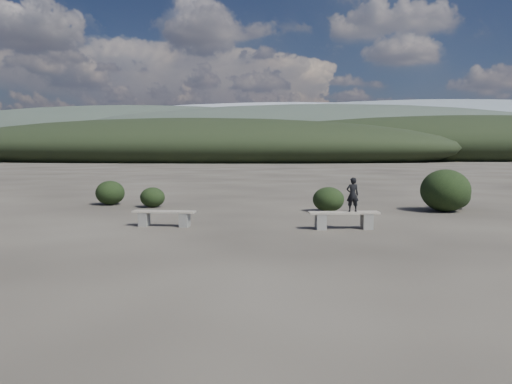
# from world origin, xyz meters

# --- Properties ---
(ground) EXTENTS (1200.00, 1200.00, 0.00)m
(ground) POSITION_xyz_m (0.00, 0.00, 0.00)
(ground) COLOR #2E2A24
(ground) RESTS_ON ground
(bench_left) EXTENTS (1.86, 0.41, 0.46)m
(bench_left) POSITION_xyz_m (-3.03, 4.12, 0.28)
(bench_left) COLOR slate
(bench_left) RESTS_ON ground
(bench_right) EXTENTS (2.04, 0.75, 0.50)m
(bench_right) POSITION_xyz_m (2.22, 4.21, 0.30)
(bench_right) COLOR slate
(bench_right) RESTS_ON ground
(seated_person) EXTENTS (0.40, 0.30, 0.98)m
(seated_person) POSITION_xyz_m (2.45, 4.25, 0.99)
(seated_person) COLOR black
(seated_person) RESTS_ON bench_right
(shrub_a) EXTENTS (0.97, 0.97, 0.79)m
(shrub_a) POSITION_xyz_m (-4.95, 8.89, 0.40)
(shrub_a) COLOR black
(shrub_a) RESTS_ON ground
(shrub_c) EXTENTS (1.14, 1.14, 0.91)m
(shrub_c) POSITION_xyz_m (1.90, 8.19, 0.46)
(shrub_c) COLOR black
(shrub_c) RESTS_ON ground
(shrub_d) EXTENTS (1.77, 1.77, 1.55)m
(shrub_d) POSITION_xyz_m (6.16, 8.77, 0.78)
(shrub_d) COLOR black
(shrub_d) RESTS_ON ground
(shrub_e) EXTENTS (1.14, 1.14, 0.95)m
(shrub_e) POSITION_xyz_m (6.76, 9.70, 0.48)
(shrub_e) COLOR black
(shrub_e) RESTS_ON ground
(shrub_f) EXTENTS (1.18, 1.18, 1.00)m
(shrub_f) POSITION_xyz_m (-6.97, 9.56, 0.50)
(shrub_f) COLOR black
(shrub_f) RESTS_ON ground
(mountain_ridges) EXTENTS (500.00, 400.00, 56.00)m
(mountain_ridges) POSITION_xyz_m (-7.48, 339.06, 10.84)
(mountain_ridges) COLOR black
(mountain_ridges) RESTS_ON ground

